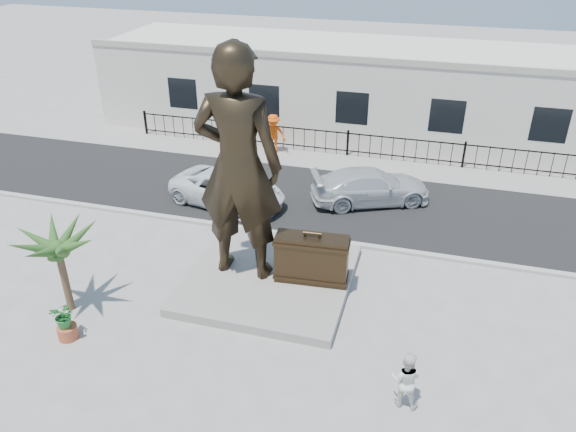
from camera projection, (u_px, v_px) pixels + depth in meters
The scene contains 16 objects.
ground at pixel (270, 313), 17.03m from camera, with size 100.00×100.00×0.00m, color #9E9991.
street at pixel (326, 198), 23.77m from camera, with size 40.00×7.00×0.01m, color black.
curb at pixel (306, 237), 20.79m from camera, with size 40.00×0.25×0.12m, color #A5A399.
far_sidewalk at pixel (344, 161), 27.13m from camera, with size 40.00×2.50×0.02m, color #9E9991.
plinth at pixel (269, 279), 18.34m from camera, with size 5.20×5.20×0.30m, color gray.
fence at pixel (348, 144), 27.52m from camera, with size 22.00×0.10×1.20m, color black.
building at pixel (363, 89), 30.29m from camera, with size 28.00×7.00×4.40m, color silver.
statue at pixel (238, 166), 16.74m from camera, with size 2.72×1.78×7.45m, color black.
suitcase at pixel (312, 259), 17.64m from camera, with size 2.28×0.72×1.60m, color black.
tourist at pixel (406, 379), 13.56m from camera, with size 0.77×0.60×1.59m, color white.
car_white at pixel (228, 189), 22.92m from camera, with size 2.23×4.85×1.35m, color white.
car_silver at pixel (371, 186), 23.10m from camera, with size 1.99×4.89×1.42m, color silver.
worker at pixel (273, 134), 27.63m from camera, with size 1.27×0.73×1.96m, color #DD4A0B.
palm_tree at pixel (72, 308), 17.22m from camera, with size 1.80×1.80×3.20m, color #284B1B, non-canonical shape.
planter at pixel (68, 332), 15.96m from camera, with size 0.56×0.56×0.40m, color #A84C2C.
shrub at pixel (64, 316), 15.68m from camera, with size 0.69×0.60×0.76m, color #24712C.
Camera 1 is at (4.18, -12.83, 10.81)m, focal length 35.00 mm.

